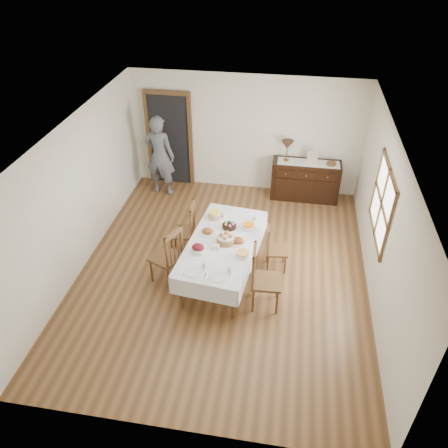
% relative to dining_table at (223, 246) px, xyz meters
% --- Properties ---
extents(ground, '(6.00, 6.00, 0.00)m').
position_rel_dining_table_xyz_m(ground, '(-0.01, 0.11, -0.65)').
color(ground, brown).
extents(room_shell, '(5.02, 6.02, 2.65)m').
position_rel_dining_table_xyz_m(room_shell, '(-0.16, 0.53, 0.99)').
color(room_shell, white).
rests_on(room_shell, ground).
extents(dining_table, '(1.34, 2.27, 0.74)m').
position_rel_dining_table_xyz_m(dining_table, '(0.00, 0.00, 0.00)').
color(dining_table, white).
rests_on(dining_table, ground).
extents(chair_left_near, '(0.61, 0.61, 1.10)m').
position_rel_dining_table_xyz_m(chair_left_near, '(-0.88, -0.29, -0.09)').
color(chair_left_near, brown).
rests_on(chair_left_near, ground).
extents(chair_left_far, '(0.49, 0.49, 1.06)m').
position_rel_dining_table_xyz_m(chair_left_far, '(-0.78, 0.50, -0.11)').
color(chair_left_far, brown).
rests_on(chair_left_far, ground).
extents(chair_right_near, '(0.48, 0.48, 1.12)m').
position_rel_dining_table_xyz_m(chair_right_near, '(0.73, -0.59, -0.09)').
color(chair_right_near, brown).
rests_on(chair_right_near, ground).
extents(chair_right_far, '(0.41, 0.41, 0.89)m').
position_rel_dining_table_xyz_m(chair_right_far, '(0.85, 0.34, -0.20)').
color(chair_right_far, brown).
rests_on(chair_right_far, ground).
extents(sideboard, '(1.46, 0.53, 0.88)m').
position_rel_dining_table_xyz_m(sideboard, '(1.35, 2.83, -0.21)').
color(sideboard, black).
rests_on(sideboard, ground).
extents(person, '(0.66, 0.48, 1.94)m').
position_rel_dining_table_xyz_m(person, '(-1.81, 2.56, 0.32)').
color(person, '#555761').
rests_on(person, ground).
extents(bread_basket, '(0.31, 0.31, 0.18)m').
position_rel_dining_table_xyz_m(bread_basket, '(0.05, -0.01, 0.16)').
color(bread_basket, brown).
rests_on(bread_basket, dining_table).
extents(egg_basket, '(0.25, 0.25, 0.11)m').
position_rel_dining_table_xyz_m(egg_basket, '(0.04, 0.41, 0.13)').
color(egg_basket, black).
rests_on(egg_basket, dining_table).
extents(ham_platter_a, '(0.29, 0.29, 0.11)m').
position_rel_dining_table_xyz_m(ham_platter_a, '(-0.30, 0.19, 0.12)').
color(ham_platter_a, silver).
rests_on(ham_platter_a, dining_table).
extents(ham_platter_b, '(0.29, 0.29, 0.11)m').
position_rel_dining_table_xyz_m(ham_platter_b, '(0.26, 0.01, 0.12)').
color(ham_platter_b, silver).
rests_on(ham_platter_b, dining_table).
extents(beet_bowl, '(0.22, 0.22, 0.15)m').
position_rel_dining_table_xyz_m(beet_bowl, '(-0.35, -0.34, 0.16)').
color(beet_bowl, silver).
rests_on(beet_bowl, dining_table).
extents(carrot_bowl, '(0.24, 0.24, 0.09)m').
position_rel_dining_table_xyz_m(carrot_bowl, '(0.38, 0.44, 0.13)').
color(carrot_bowl, silver).
rests_on(carrot_bowl, dining_table).
extents(pineapple_bowl, '(0.23, 0.23, 0.14)m').
position_rel_dining_table_xyz_m(pineapple_bowl, '(-0.26, 0.66, 0.15)').
color(pineapple_bowl, tan).
rests_on(pineapple_bowl, dining_table).
extents(casserole_dish, '(0.21, 0.21, 0.08)m').
position_rel_dining_table_xyz_m(casserole_dish, '(0.38, -0.32, 0.13)').
color(casserole_dish, silver).
rests_on(casserole_dish, dining_table).
extents(butter_dish, '(0.15, 0.11, 0.07)m').
position_rel_dining_table_xyz_m(butter_dish, '(-0.09, -0.20, 0.12)').
color(butter_dish, silver).
rests_on(butter_dish, dining_table).
extents(setting_left, '(0.43, 0.31, 0.10)m').
position_rel_dining_table_xyz_m(setting_left, '(-0.29, -0.78, 0.11)').
color(setting_left, silver).
rests_on(setting_left, dining_table).
extents(setting_right, '(0.43, 0.31, 0.10)m').
position_rel_dining_table_xyz_m(setting_right, '(0.12, -0.83, 0.11)').
color(setting_right, silver).
rests_on(setting_right, dining_table).
extents(glass_far_a, '(0.07, 0.07, 0.11)m').
position_rel_dining_table_xyz_m(glass_far_a, '(-0.10, 0.71, 0.14)').
color(glass_far_a, silver).
rests_on(glass_far_a, dining_table).
extents(glass_far_b, '(0.07, 0.07, 0.11)m').
position_rel_dining_table_xyz_m(glass_far_b, '(0.47, 0.69, 0.14)').
color(glass_far_b, silver).
rests_on(glass_far_b, dining_table).
extents(runner, '(1.30, 0.35, 0.01)m').
position_rel_dining_table_xyz_m(runner, '(1.38, 2.81, 0.23)').
color(runner, white).
rests_on(runner, sideboard).
extents(table_lamp, '(0.26, 0.26, 0.46)m').
position_rel_dining_table_xyz_m(table_lamp, '(0.90, 2.83, 0.58)').
color(table_lamp, brown).
rests_on(table_lamp, sideboard).
extents(picture_frame, '(0.22, 0.08, 0.28)m').
position_rel_dining_table_xyz_m(picture_frame, '(1.44, 2.79, 0.36)').
color(picture_frame, tan).
rests_on(picture_frame, sideboard).
extents(deco_bowl, '(0.20, 0.20, 0.06)m').
position_rel_dining_table_xyz_m(deco_bowl, '(1.85, 2.80, 0.25)').
color(deco_bowl, brown).
rests_on(deco_bowl, sideboard).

